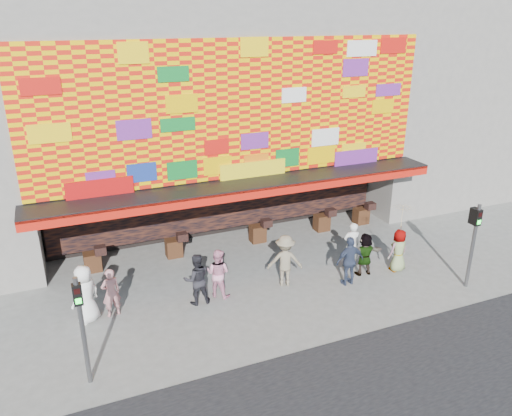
# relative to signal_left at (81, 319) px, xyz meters

# --- Properties ---
(ground) EXTENTS (90.00, 90.00, 0.00)m
(ground) POSITION_rel_signal_left_xyz_m (6.20, 1.50, -1.86)
(ground) COLOR slate
(ground) RESTS_ON ground
(shop_building) EXTENTS (15.20, 9.40, 10.00)m
(shop_building) POSITION_rel_signal_left_xyz_m (6.20, 9.68, 3.37)
(shop_building) COLOR gray
(shop_building) RESTS_ON ground
(neighbor_right) EXTENTS (11.00, 8.00, 12.00)m
(neighbor_right) POSITION_rel_signal_left_xyz_m (19.20, 9.50, 4.14)
(neighbor_right) COLOR gray
(neighbor_right) RESTS_ON ground
(signal_left) EXTENTS (0.22, 0.20, 3.00)m
(signal_left) POSITION_rel_signal_left_xyz_m (0.00, 0.00, 0.00)
(signal_left) COLOR #59595B
(signal_left) RESTS_ON ground
(signal_right) EXTENTS (0.22, 0.20, 3.00)m
(signal_right) POSITION_rel_signal_left_xyz_m (12.40, 0.00, 0.00)
(signal_right) COLOR #59595B
(signal_right) RESTS_ON ground
(ped_a) EXTENTS (1.08, 0.98, 1.86)m
(ped_a) POSITION_rel_signal_left_xyz_m (0.24, 2.83, -0.93)
(ped_a) COLOR white
(ped_a) RESTS_ON ground
(ped_b) EXTENTS (0.65, 0.49, 1.60)m
(ped_b) POSITION_rel_signal_left_xyz_m (0.97, 2.86, -1.06)
(ped_b) COLOR tan
(ped_b) RESTS_ON ground
(ped_c) EXTENTS (0.89, 0.71, 1.72)m
(ped_c) POSITION_rel_signal_left_xyz_m (3.58, 2.54, -1.00)
(ped_c) COLOR #232228
(ped_c) RESTS_ON ground
(ped_d) EXTENTS (1.35, 1.06, 1.84)m
(ped_d) POSITION_rel_signal_left_xyz_m (6.69, 2.51, -0.94)
(ped_d) COLOR #7E735C
(ped_d) RESTS_ON ground
(ped_e) EXTENTS (1.04, 0.44, 1.77)m
(ped_e) POSITION_rel_signal_left_xyz_m (8.75, 1.70, -0.98)
(ped_e) COLOR #323C57
(ped_e) RESTS_ON ground
(ped_f) EXTENTS (1.51, 0.67, 1.57)m
(ped_f) POSITION_rel_signal_left_xyz_m (9.64, 2.10, -1.07)
(ped_f) COLOR gray
(ped_f) RESTS_ON ground
(ped_g) EXTENTS (0.83, 0.58, 1.60)m
(ped_g) POSITION_rel_signal_left_xyz_m (10.91, 1.86, -1.06)
(ped_g) COLOR gray
(ped_g) RESTS_ON ground
(ped_h) EXTENTS (0.71, 0.55, 1.72)m
(ped_h) POSITION_rel_signal_left_xyz_m (9.54, 2.81, -1.00)
(ped_h) COLOR silver
(ped_h) RESTS_ON ground
(ped_i) EXTENTS (1.03, 1.02, 1.67)m
(ped_i) POSITION_rel_signal_left_xyz_m (4.36, 2.70, -1.02)
(ped_i) COLOR pink
(ped_i) RESTS_ON ground
(parasol) EXTENTS (1.09, 1.10, 1.81)m
(parasol) POSITION_rel_signal_left_xyz_m (10.91, 1.86, 0.27)
(parasol) COLOR #FFE1A0
(parasol) RESTS_ON ground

